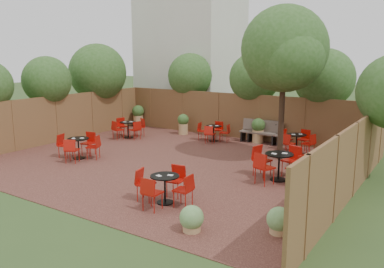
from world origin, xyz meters
The scene contains 13 objects.
ground centered at (0.00, 0.00, 0.00)m, with size 80.00×80.00×0.00m, color #354F23.
courtyard_paving centered at (0.00, 0.00, 0.01)m, with size 12.00×10.00×0.02m, color #3D2019.
fence_back centered at (0.00, 5.00, 1.00)m, with size 12.00×0.08×2.00m, color brown.
fence_left centered at (-6.00, 0.00, 1.00)m, with size 0.08×10.00×2.00m, color brown.
fence_right centered at (6.00, 0.00, 1.00)m, with size 0.08×10.00×2.00m, color brown.
neighbour_building centered at (-4.50, 8.00, 4.00)m, with size 5.00×4.00×8.00m, color beige.
overhang_foliage centered at (-1.73, 3.31, 2.71)m, with size 15.68×10.46×2.77m.
courtyard_tree centered at (2.99, 2.50, 3.74)m, with size 3.01×2.95×5.35m.
park_bench_left centered at (1.23, 4.63, 0.52)m, with size 1.59×0.62×0.96m.
park_bench_right centered at (1.53, 4.62, 0.48)m, with size 1.47×0.48×0.90m.
bistro_tables centered at (0.49, 0.66, 0.45)m, with size 9.57×8.51×0.95m.
planters centered at (0.20, 3.31, 0.61)m, with size 11.80×4.42×1.18m.
low_shrubs centered at (4.90, -3.14, 0.30)m, with size 2.58×2.66×0.59m.
Camera 1 is at (8.07, -10.85, 3.75)m, focal length 37.51 mm.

